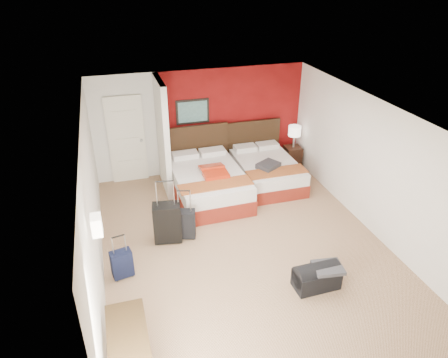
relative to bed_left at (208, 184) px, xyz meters
name	(u,v)px	position (x,y,z in m)	size (l,w,h in m)	color
ground	(244,246)	(0.19, -1.89, -0.31)	(6.50, 6.50, 0.00)	tan
room_walls	(152,161)	(-1.22, -0.47, 0.94)	(5.02, 6.52, 2.50)	silver
red_accent_panel	(231,119)	(0.94, 1.34, 0.94)	(3.50, 0.04, 2.50)	maroon
partition_wall	(163,136)	(-0.81, 0.72, 0.94)	(0.12, 1.20, 2.50)	silver
entry_door	(127,140)	(-1.56, 1.31, 0.71)	(0.82, 0.06, 2.05)	silver
bed_left	(208,184)	(0.00, 0.00, 0.00)	(1.47, 2.10, 0.63)	white
bed_right	(267,172)	(1.47, 0.24, -0.04)	(1.30, 1.85, 0.56)	white
red_suitcase_open	(214,171)	(0.10, -0.10, 0.36)	(0.52, 0.72, 0.09)	#B2290F
jacket_bundle	(268,165)	(1.37, -0.06, 0.30)	(0.47, 0.37, 0.11)	#313136
nightstand	(292,157)	(2.42, 0.90, -0.05)	(0.38, 0.38, 0.53)	black
table_lamp	(294,137)	(2.42, 0.90, 0.49)	(0.31, 0.31, 0.55)	silver
suitcase_black	(167,224)	(-1.12, -1.35, 0.06)	(0.50, 0.31, 0.75)	black
suitcase_charcoal	(185,225)	(-0.78, -1.34, -0.04)	(0.37, 0.23, 0.55)	black
suitcase_navy	(122,265)	(-2.00, -2.11, -0.08)	(0.34, 0.21, 0.47)	black
duffel_bag	(316,278)	(0.94, -3.23, -0.13)	(0.71, 0.38, 0.36)	black
jacket_draped	(328,268)	(1.09, -3.28, 0.08)	(0.45, 0.38, 0.06)	#3C3C41
desk	(130,353)	(-2.02, -4.01, 0.08)	(0.47, 0.94, 0.79)	black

